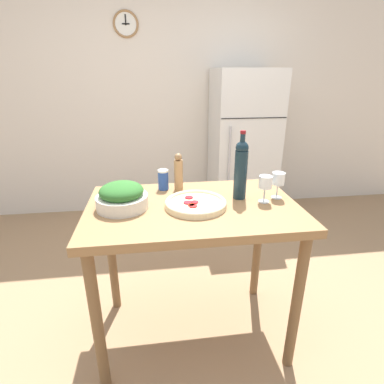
# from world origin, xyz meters

# --- Properties ---
(ground_plane) EXTENTS (14.00, 14.00, 0.00)m
(ground_plane) POSITION_xyz_m (0.00, 0.00, 0.00)
(ground_plane) COLOR #9E7A56
(wall_back) EXTENTS (6.40, 0.08, 2.60)m
(wall_back) POSITION_xyz_m (-0.00, 2.03, 1.30)
(wall_back) COLOR silver
(wall_back) RESTS_ON ground_plane
(refrigerator) EXTENTS (0.66, 0.64, 1.61)m
(refrigerator) POSITION_xyz_m (0.79, 1.68, 0.80)
(refrigerator) COLOR silver
(refrigerator) RESTS_ON ground_plane
(prep_counter) EXTENTS (1.14, 0.72, 0.89)m
(prep_counter) POSITION_xyz_m (0.00, 0.00, 0.77)
(prep_counter) COLOR olive
(prep_counter) RESTS_ON ground_plane
(wine_bottle) EXTENTS (0.07, 0.07, 0.38)m
(wine_bottle) POSITION_xyz_m (0.27, 0.06, 1.07)
(wine_bottle) COLOR #142833
(wine_bottle) RESTS_ON prep_counter
(wine_glass_near) EXTENTS (0.07, 0.07, 0.15)m
(wine_glass_near) POSITION_xyz_m (0.39, -0.01, 1.00)
(wine_glass_near) COLOR silver
(wine_glass_near) RESTS_ON prep_counter
(wine_glass_far) EXTENTS (0.07, 0.07, 0.15)m
(wine_glass_far) POSITION_xyz_m (0.49, 0.03, 1.00)
(wine_glass_far) COLOR silver
(wine_glass_far) RESTS_ON prep_counter
(pepper_mill) EXTENTS (0.05, 0.05, 0.23)m
(pepper_mill) POSITION_xyz_m (-0.05, 0.23, 1.00)
(pepper_mill) COLOR #AD7F51
(pepper_mill) RESTS_ON prep_counter
(salad_bowl) EXTENTS (0.27, 0.27, 0.14)m
(salad_bowl) POSITION_xyz_m (-0.37, 0.01, 0.96)
(salad_bowl) COLOR silver
(salad_bowl) RESTS_ON prep_counter
(homemade_pizza) EXTENTS (0.33, 0.33, 0.04)m
(homemade_pizza) POSITION_xyz_m (0.01, -0.03, 0.91)
(homemade_pizza) COLOR beige
(homemade_pizza) RESTS_ON prep_counter
(salt_canister) EXTENTS (0.06, 0.06, 0.12)m
(salt_canister) POSITION_xyz_m (-0.15, 0.26, 0.96)
(salt_canister) COLOR #284CA3
(salt_canister) RESTS_ON prep_counter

